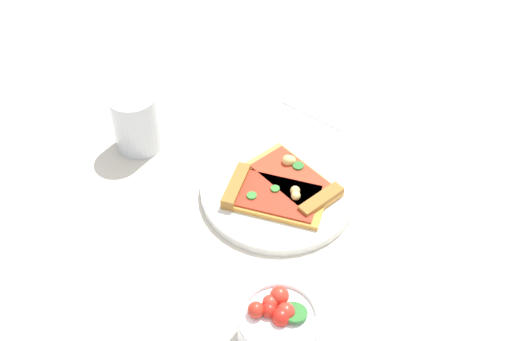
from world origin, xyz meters
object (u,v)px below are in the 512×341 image
(plate, at_px, (280,192))
(salad_bowl, at_px, (279,326))
(pizza_slice_far, at_px, (297,182))
(paper_napkin, at_px, (327,101))
(pizza_slice_near, at_px, (269,195))
(soda_glass, at_px, (137,123))

(plate, relative_size, salad_bowl, 2.39)
(plate, height_order, pizza_slice_far, pizza_slice_far)
(plate, relative_size, paper_napkin, 1.83)
(salad_bowl, height_order, paper_napkin, salad_bowl)
(salad_bowl, xyz_separation_m, paper_napkin, (0.42, 0.25, -0.03))
(pizza_slice_far, distance_m, salad_bowl, 0.26)
(salad_bowl, bearing_deg, pizza_slice_near, 44.81)
(pizza_slice_near, xyz_separation_m, salad_bowl, (-0.16, -0.16, 0.01))
(plate, distance_m, soda_glass, 0.26)
(pizza_slice_near, bearing_deg, pizza_slice_far, -16.05)
(paper_napkin, bearing_deg, soda_glass, 151.83)
(plate, relative_size, pizza_slice_far, 1.57)
(soda_glass, bearing_deg, salad_bowl, -105.74)
(pizza_slice_far, xyz_separation_m, paper_napkin, (0.21, 0.10, -0.02))
(soda_glass, bearing_deg, pizza_slice_near, -79.21)
(pizza_slice_far, bearing_deg, soda_glass, 110.25)
(pizza_slice_near, relative_size, paper_napkin, 1.28)
(pizza_slice_near, relative_size, salad_bowl, 1.67)
(pizza_slice_near, bearing_deg, soda_glass, 100.79)
(plate, xyz_separation_m, pizza_slice_far, (0.02, -0.01, 0.01))
(paper_napkin, bearing_deg, pizza_slice_far, -154.33)
(plate, bearing_deg, soda_glass, 106.09)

